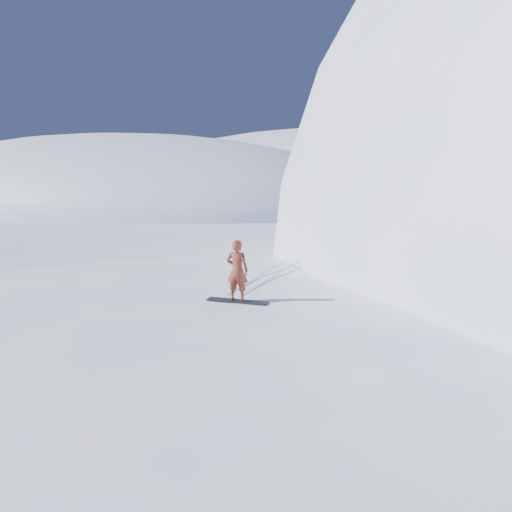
{
  "coord_description": "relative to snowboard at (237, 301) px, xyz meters",
  "views": [
    {
      "loc": [
        6.78,
        -7.76,
        5.77
      ],
      "look_at": [
        0.32,
        3.3,
        3.5
      ],
      "focal_mm": 32.0,
      "sensor_mm": 36.0,
      "label": 1
    }
  ],
  "objects": [
    {
      "name": "snowboard",
      "position": [
        0.0,
        0.0,
        0.0
      ],
      "size": [
        1.75,
        0.68,
        0.03
      ],
      "primitive_type": "cube",
      "rotation": [
        0.0,
        0.0,
        0.21
      ],
      "color": "black",
      "rests_on": "near_ridge"
    },
    {
      "name": "snowboarder",
      "position": [
        0.0,
        0.0,
        0.85
      ],
      "size": [
        0.68,
        0.52,
        1.67
      ],
      "primitive_type": "imported",
      "rotation": [
        0.0,
        0.0,
        3.35
      ],
      "color": "maroon",
      "rests_on": "snowboard"
    },
    {
      "name": "far_ridge_c",
      "position": [
        -40.32,
        107.7,
        -2.41
      ],
      "size": [
        140.0,
        90.0,
        36.0
      ],
      "primitive_type": "ellipsoid",
      "color": "white",
      "rests_on": "ground"
    },
    {
      "name": "vapor_plume",
      "position": [
        -61.79,
        42.72,
        -2.41
      ],
      "size": [
        9.08,
        7.26,
        6.36
      ],
      "primitive_type": "ellipsoid",
      "color": "white",
      "rests_on": "ground"
    },
    {
      "name": "near_ridge",
      "position": [
        0.68,
        0.7,
        -2.41
      ],
      "size": [
        36.0,
        28.0,
        4.8
      ],
      "primitive_type": "ellipsoid",
      "color": "white",
      "rests_on": "ground"
    },
    {
      "name": "wind_bumps",
      "position": [
        -0.88,
        -0.18,
        -2.41
      ],
      "size": [
        16.0,
        14.4,
        1.0
      ],
      "color": "white",
      "rests_on": "ground"
    },
    {
      "name": "far_ridge_a",
      "position": [
        -70.32,
        57.7,
        -2.41
      ],
      "size": [
        120.0,
        70.0,
        28.0
      ],
      "primitive_type": "ellipsoid",
      "color": "white",
      "rests_on": "ground"
    },
    {
      "name": "board_tracks",
      "position": [
        -0.89,
        3.33,
        0.01
      ],
      "size": [
        1.5,
        5.94,
        0.04
      ],
      "color": "silver",
      "rests_on": "ground"
    },
    {
      "name": "ground",
      "position": [
        -0.32,
        -2.3,
        -2.41
      ],
      "size": [
        400.0,
        400.0,
        0.0
      ],
      "primitive_type": "plane",
      "color": "white",
      "rests_on": "ground"
    }
  ]
}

